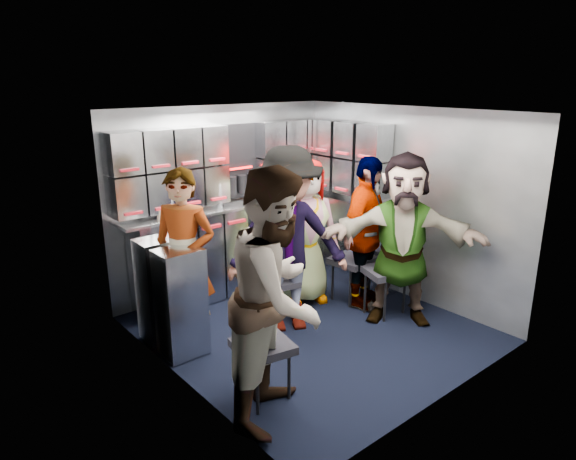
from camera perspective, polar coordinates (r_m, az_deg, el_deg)
floor at (r=5.17m, az=2.45°, el=-10.88°), size 3.00×3.00×0.00m
wall_back at (r=5.93m, az=-7.24°, el=3.47°), size 2.80×0.04×2.10m
wall_left at (r=4.01m, az=-12.33°, el=-3.27°), size 0.04×3.00×2.10m
wall_right at (r=5.79m, az=12.90°, el=2.85°), size 0.04×3.00×2.10m
ceiling at (r=4.60m, az=2.78°, el=13.01°), size 2.80×3.00×0.02m
cart_bank_back at (r=5.92m, az=-5.93°, el=-2.12°), size 2.68×0.38×0.99m
cart_bank_left at (r=4.77m, az=-12.87°, el=-7.21°), size 0.38×0.76×0.99m
counter at (r=5.77m, az=-6.09°, el=2.78°), size 2.68×0.42×0.03m
locker_bank_back at (r=5.73m, az=-6.57°, el=7.50°), size 2.68×0.28×0.82m
locker_bank_right at (r=6.03m, az=6.98°, el=7.96°), size 0.28×1.00×0.82m
right_cabinet at (r=6.19m, az=7.33°, el=-1.25°), size 0.28×1.20×1.00m
coffee_niche at (r=5.88m, az=-5.42°, el=7.58°), size 0.46×0.16×0.84m
red_latch_strip at (r=5.65m, az=-4.91°, el=1.08°), size 2.60×0.02×0.03m
jump_seat_near_left at (r=3.96m, az=-2.83°, el=-13.09°), size 0.47×0.46×0.48m
jump_seat_mid_left at (r=5.17m, az=-1.27°, el=-6.01°), size 0.46×0.45×0.45m
jump_seat_center at (r=5.78m, az=0.67°, el=-3.44°), size 0.44×0.43×0.46m
jump_seat_mid_right at (r=5.67m, az=7.10°, el=-3.59°), size 0.47×0.45×0.50m
jump_seat_near_right at (r=5.41m, az=10.81°, el=-4.79°), size 0.53×0.52×0.50m
attendant_standing at (r=4.69m, az=-11.46°, el=-3.24°), size 0.67×0.72×1.64m
attendant_arc_a at (r=3.61m, az=-1.19°, el=-7.39°), size 1.13×1.07×1.84m
attendant_arc_b at (r=4.86m, az=0.02°, el=-1.21°), size 1.34×1.12×1.80m
attendant_arc_c at (r=5.53m, az=1.89°, el=-0.10°), size 0.90×0.74×1.59m
attendant_arc_d at (r=5.44m, az=8.62°, el=-0.38°), size 1.03×0.70×1.63m
attendant_arc_e at (r=5.17m, az=12.60°, el=-1.02°), size 1.43×1.53×1.71m
bottle_left at (r=5.31m, az=-12.87°, el=2.64°), size 0.07×0.07×0.22m
bottle_mid at (r=5.58m, az=-7.67°, el=3.80°), size 0.07×0.07×0.27m
bottle_right at (r=5.90m, az=-2.97°, el=4.62°), size 0.07×0.07×0.26m
cup_left at (r=5.27m, az=-13.91°, el=1.72°), size 0.08×0.08×0.09m
cup_right at (r=6.36m, az=2.33°, el=4.75°), size 0.08×0.08×0.10m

